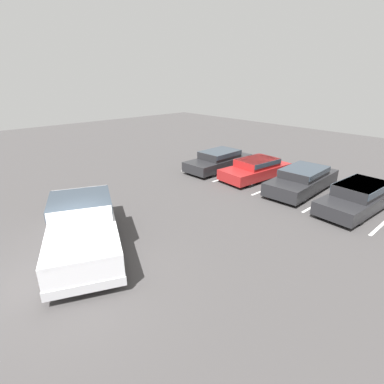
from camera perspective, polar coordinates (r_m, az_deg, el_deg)
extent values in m
plane|color=#423F3F|center=(9.80, -20.91, -14.73)|extent=(60.00, 60.00, 0.00)
cube|color=white|center=(20.00, 2.60, 5.22)|extent=(0.12, 4.23, 0.01)
cube|color=white|center=(18.26, 8.58, 3.42)|extent=(0.12, 4.23, 0.01)
cube|color=white|center=(16.78, 15.68, 1.23)|extent=(0.12, 4.23, 0.01)
cube|color=white|center=(15.63, 23.98, -1.36)|extent=(0.12, 4.23, 0.01)
cube|color=silver|center=(10.75, -19.97, -6.70)|extent=(5.85, 4.06, 0.92)
cube|color=silver|center=(10.69, -20.47, -2.46)|extent=(2.56, 2.52, 0.58)
cube|color=#2D3842|center=(10.64, -20.56, -1.82)|extent=(2.55, 2.57, 0.32)
cube|color=silver|center=(9.04, -20.27, -9.30)|extent=(2.65, 2.62, 0.13)
cube|color=silver|center=(8.67, -19.62, -16.68)|extent=(1.02, 2.02, 0.28)
cylinder|color=black|center=(9.46, -14.41, -12.12)|extent=(0.92, 0.62, 0.87)
cylinder|color=#ADADB2|center=(9.46, -14.41, -12.12)|extent=(0.57, 0.48, 0.48)
cylinder|color=black|center=(9.56, -24.99, -13.23)|extent=(0.92, 0.62, 0.87)
cylinder|color=#ADADB2|center=(9.56, -24.99, -13.23)|extent=(0.57, 0.48, 0.48)
cylinder|color=black|center=(12.35, -15.85, -3.97)|extent=(0.92, 0.62, 0.87)
cylinder|color=#ADADB2|center=(12.35, -15.85, -3.97)|extent=(0.57, 0.48, 0.48)
cylinder|color=black|center=(12.43, -23.78, -4.88)|extent=(0.92, 0.62, 0.87)
cylinder|color=#ADADB2|center=(12.43, -23.78, -4.88)|extent=(0.57, 0.48, 0.48)
cube|color=#232326|center=(18.88, 5.05, 5.63)|extent=(1.95, 4.63, 0.56)
cube|color=#232326|center=(18.82, 5.28, 7.16)|extent=(1.66, 2.43, 0.45)
cube|color=#2D3842|center=(18.80, 5.29, 7.43)|extent=(1.73, 2.39, 0.27)
cylinder|color=black|center=(17.48, 4.05, 3.91)|extent=(0.26, 0.66, 0.65)
cylinder|color=#ADADB2|center=(17.48, 4.05, 3.91)|extent=(0.26, 0.37, 0.36)
cylinder|color=black|center=(18.49, 0.53, 4.94)|extent=(0.26, 0.66, 0.65)
cylinder|color=#ADADB2|center=(18.49, 0.53, 4.94)|extent=(0.26, 0.37, 0.36)
cylinder|color=black|center=(19.47, 9.31, 5.50)|extent=(0.26, 0.66, 0.65)
cylinder|color=#ADADB2|center=(19.47, 9.31, 5.50)|extent=(0.26, 0.37, 0.36)
cylinder|color=black|center=(20.37, 5.88, 6.38)|extent=(0.26, 0.66, 0.65)
cylinder|color=#ADADB2|center=(20.37, 5.88, 6.38)|extent=(0.26, 0.37, 0.36)
cube|color=maroon|center=(17.48, 11.97, 3.92)|extent=(2.11, 4.42, 0.56)
cube|color=maroon|center=(17.41, 12.28, 5.51)|extent=(1.74, 2.35, 0.42)
cube|color=#2D3842|center=(17.39, 12.30, 5.78)|extent=(1.81, 2.31, 0.25)
cylinder|color=black|center=(16.15, 11.06, 2.02)|extent=(0.26, 0.64, 0.62)
cylinder|color=#ADADB2|center=(16.15, 11.06, 2.02)|extent=(0.25, 0.36, 0.34)
cylinder|color=black|center=(17.14, 7.26, 3.38)|extent=(0.26, 0.64, 0.62)
cylinder|color=#ADADB2|center=(17.14, 7.26, 3.38)|extent=(0.25, 0.36, 0.34)
cylinder|color=black|center=(18.02, 16.38, 3.57)|extent=(0.26, 0.64, 0.62)
cylinder|color=#ADADB2|center=(18.02, 16.38, 3.57)|extent=(0.25, 0.36, 0.34)
cylinder|color=black|center=(18.91, 12.68, 4.74)|extent=(0.26, 0.64, 0.62)
cylinder|color=#ADADB2|center=(18.91, 12.68, 4.74)|extent=(0.25, 0.36, 0.34)
cube|color=#232326|center=(16.22, 20.19, 1.81)|extent=(2.10, 4.84, 0.62)
cube|color=#232326|center=(16.15, 20.57, 3.61)|extent=(1.75, 2.55, 0.41)
cube|color=#2D3842|center=(16.13, 20.60, 3.89)|extent=(1.82, 2.51, 0.25)
cylinder|color=black|center=(14.79, 20.54, -0.79)|extent=(0.26, 0.64, 0.63)
cylinder|color=#ADADB2|center=(14.79, 20.54, -0.79)|extent=(0.26, 0.36, 0.35)
cylinder|color=black|center=(15.43, 15.30, 0.74)|extent=(0.26, 0.64, 0.63)
cylinder|color=#ADADB2|center=(15.43, 15.30, 0.74)|extent=(0.26, 0.36, 0.35)
cylinder|color=black|center=(17.22, 24.43, 1.69)|extent=(0.26, 0.64, 0.63)
cylinder|color=#ADADB2|center=(17.22, 24.43, 1.69)|extent=(0.26, 0.36, 0.35)
cylinder|color=black|center=(17.77, 19.76, 2.94)|extent=(0.26, 0.64, 0.63)
cylinder|color=#ADADB2|center=(17.77, 19.76, 2.94)|extent=(0.26, 0.36, 0.35)
cube|color=#232326|center=(14.99, 29.04, -1.35)|extent=(1.99, 4.79, 0.56)
cube|color=#232326|center=(14.90, 29.54, 0.60)|extent=(1.65, 2.53, 0.48)
cube|color=#2D3842|center=(14.87, 29.61, 0.95)|extent=(1.72, 2.48, 0.29)
cylinder|color=black|center=(13.62, 29.43, -4.24)|extent=(0.26, 0.62, 0.61)
cylinder|color=#ADADB2|center=(13.62, 29.43, -4.24)|extent=(0.25, 0.35, 0.33)
cylinder|color=black|center=(14.13, 24.05, -2.40)|extent=(0.26, 0.62, 0.61)
cylinder|color=#ADADB2|center=(14.13, 24.05, -2.40)|extent=(0.25, 0.35, 0.33)
cylinder|color=black|center=(16.49, 28.55, 0.10)|extent=(0.26, 0.62, 0.61)
cylinder|color=#ADADB2|center=(16.49, 28.55, 0.10)|extent=(0.25, 0.35, 0.33)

